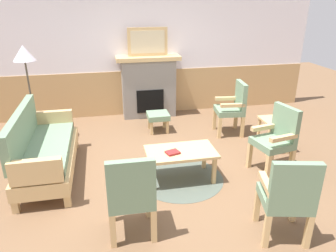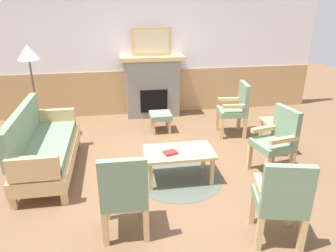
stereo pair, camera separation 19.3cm
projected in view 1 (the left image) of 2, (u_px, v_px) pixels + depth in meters
name	position (u px, v px, depth m)	size (l,w,h in m)	color
ground_plane	(173.00, 168.00, 4.82)	(14.00, 14.00, 0.00)	brown
wall_back	(146.00, 52.00, 6.68)	(7.20, 0.14, 2.70)	white
fireplace	(149.00, 86.00, 6.70)	(1.30, 0.44, 1.28)	gray
framed_picture	(148.00, 42.00, 6.36)	(0.80, 0.04, 0.56)	tan
couch	(44.00, 150.00, 4.51)	(0.70, 1.80, 0.98)	tan
coffee_table	(181.00, 154.00, 4.42)	(0.96, 0.56, 0.44)	tan
round_rug	(180.00, 178.00, 4.56)	(1.22, 1.22, 0.01)	#4C564C
book_on_table	(173.00, 152.00, 4.31)	(0.17, 0.14, 0.03)	maroon
footstool	(158.00, 117.00, 6.05)	(0.40, 0.40, 0.36)	tan
armchair_near_fireplace	(233.00, 106.00, 5.87)	(0.53, 0.53, 0.98)	tan
armchair_by_window_left	(277.00, 137.00, 4.59)	(0.57, 0.57, 0.98)	tan
armchair_front_left	(131.00, 193.00, 3.29)	(0.49, 0.49, 0.98)	tan
armchair_front_center	(288.00, 195.00, 3.25)	(0.58, 0.58, 0.98)	tan
side_table	(275.00, 126.00, 5.24)	(0.44, 0.44, 0.55)	tan
floor_lamp_by_couch	(25.00, 59.00, 5.20)	(0.36, 0.36, 1.68)	#332D28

